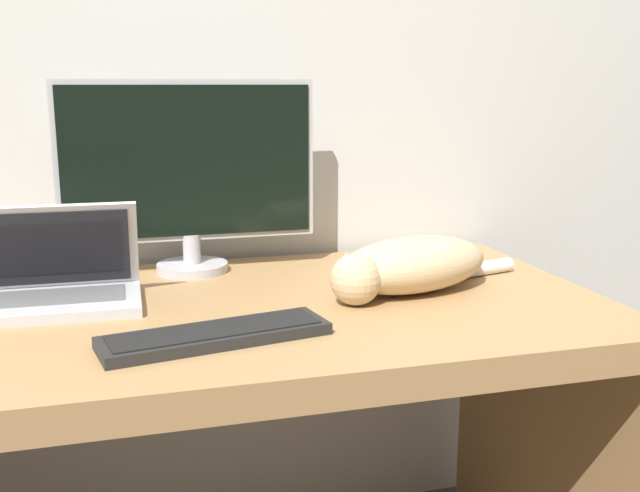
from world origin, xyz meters
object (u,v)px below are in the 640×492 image
object	(u,v)px
external_keyboard	(215,335)
cat	(409,264)
monitor	(189,172)
laptop	(50,286)

from	to	relation	value
external_keyboard	cat	bearing A→B (deg)	13.75
monitor	laptop	xyz separation A→B (m)	(-0.30, -0.21, -0.19)
cat	laptop	bearing A→B (deg)	158.30
monitor	external_keyboard	xyz separation A→B (m)	(-0.02, -0.50, -0.22)
laptop	external_keyboard	distance (m)	0.40
monitor	external_keyboard	distance (m)	0.54
laptop	external_keyboard	size ratio (longest dim) A/B	0.86
monitor	external_keyboard	world-z (taller)	monitor
monitor	cat	xyz separation A→B (m)	(0.41, -0.30, -0.17)
laptop	cat	distance (m)	0.72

